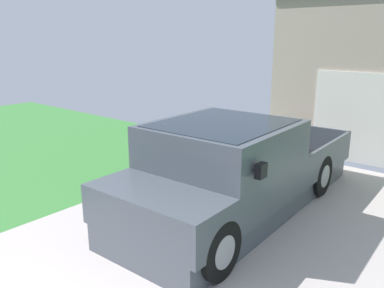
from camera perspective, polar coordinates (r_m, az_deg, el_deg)
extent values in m
cube|color=#BAAFAB|center=(6.51, 4.62, -12.35)|extent=(5.20, 9.00, 0.06)
cube|color=#474E57|center=(7.28, 7.58, -7.25)|extent=(2.07, 5.62, 0.42)
cube|color=#474E57|center=(6.40, 4.44, -2.41)|extent=(2.11, 2.29, 1.25)
cube|color=#1E2833|center=(6.30, 4.50, 0.82)|extent=(1.86, 2.11, 0.52)
cube|color=#474E57|center=(5.37, -5.15, -9.83)|extent=(2.07, 1.00, 0.58)
cube|color=black|center=(8.52, 13.05, -2.43)|extent=(2.12, 2.48, 0.06)
cube|color=#474E57|center=(8.10, 19.49, -1.83)|extent=(0.15, 2.41, 0.61)
cube|color=#474E57|center=(8.88, 7.40, 0.41)|extent=(0.15, 2.41, 0.61)
cube|color=#474E57|center=(9.49, 16.20, 0.89)|extent=(2.04, 0.13, 0.61)
cube|color=black|center=(5.14, 10.06, -3.87)|extent=(0.11, 0.18, 0.20)
cylinder|color=black|center=(5.11, 3.60, -15.11)|extent=(0.29, 0.81, 0.80)
cylinder|color=#9E9EA3|center=(5.11, 3.60, -15.11)|extent=(0.30, 0.45, 0.44)
cylinder|color=black|center=(6.17, -10.32, -9.74)|extent=(0.29, 0.81, 0.80)
cylinder|color=#9E9EA3|center=(6.17, -10.32, -9.74)|extent=(0.30, 0.45, 0.44)
cylinder|color=black|center=(8.01, 18.04, -4.32)|extent=(0.29, 0.81, 0.80)
cylinder|color=#9E9EA3|center=(8.01, 18.04, -4.32)|extent=(0.30, 0.45, 0.44)
cylinder|color=black|center=(8.72, 7.08, -2.07)|extent=(0.29, 0.81, 0.80)
cylinder|color=#9E9EA3|center=(8.72, 7.08, -2.07)|extent=(0.30, 0.45, 0.44)
cylinder|color=brown|center=(7.89, -1.93, -3.89)|extent=(0.13, 0.13, 0.79)
cylinder|color=brown|center=(7.67, -0.19, -4.48)|extent=(0.13, 0.13, 0.79)
cylinder|color=gold|center=(7.59, -1.10, 0.32)|extent=(0.30, 0.30, 0.54)
cylinder|color=brown|center=(7.73, -2.00, 0.22)|extent=(0.09, 0.09, 0.57)
cylinder|color=brown|center=(7.48, -0.16, -0.27)|extent=(0.09, 0.09, 0.57)
sphere|color=brown|center=(7.50, -1.11, 3.27)|extent=(0.22, 0.22, 0.22)
cylinder|color=#BCB2A3|center=(7.49, -1.11, 3.64)|extent=(0.48, 0.48, 0.01)
cone|color=#BCB2A3|center=(7.48, -1.12, 4.09)|extent=(0.23, 0.23, 0.12)
cube|color=#232328|center=(7.66, -0.78, -6.88)|extent=(0.30, 0.18, 0.19)
torus|color=#232328|center=(7.60, -0.78, -5.86)|extent=(0.28, 0.02, 0.28)
cube|color=silver|center=(10.14, 24.89, 3.17)|extent=(2.84, 0.06, 2.21)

